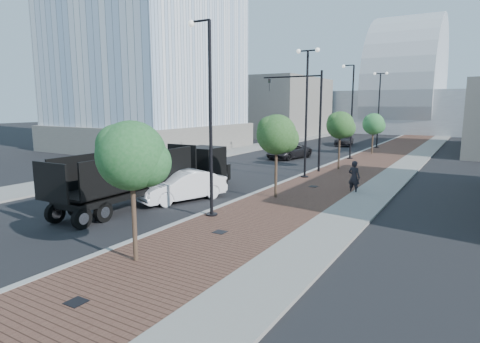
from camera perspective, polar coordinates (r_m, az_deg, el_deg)
The scene contains 24 objects.
sidewalk at distance 46.36m, azimuth 20.79°, elevation 2.27°, with size 7.00×140.00×0.12m, color #4C2D23.
concrete_strip at distance 45.98m, azimuth 24.10°, elevation 2.01°, with size 2.40×140.00×0.13m, color slate.
curb at distance 47.08m, azimuth 16.60°, elevation 2.60°, with size 0.30×140.00×0.14m, color gray.
west_sidewalk at distance 51.77m, azimuth 2.51°, elevation 3.57°, with size 4.00×140.00×0.12m, color slate.
dump_truck at distance 24.56m, azimuth -9.45°, elevation -0.33°, with size 2.47×13.35×2.97m.
white_sedan at distance 22.89m, azimuth -8.28°, elevation -2.03°, with size 1.80×5.15×1.70m, color white.
dark_car_mid at distance 40.85m, azimuth 6.95°, elevation 2.89°, with size 2.47×5.36×1.49m, color black.
dark_car_far at distance 55.64m, azimuth 14.60°, elevation 4.44°, with size 2.21×5.44×1.58m, color black.
pedestrian at distance 25.35m, azimuth 15.92°, elevation -0.79°, with size 0.74×0.49×2.03m, color black.
streetlight_1 at distance 18.85m, azimuth -4.47°, elevation 6.31°, with size 1.44×0.56×9.21m.
streetlight_2 at distance 29.42m, azimuth 9.41°, elevation 8.26°, with size 1.72×0.56×9.28m.
streetlight_3 at distance 40.87m, azimuth 15.46°, elevation 7.68°, with size 1.44×0.56×9.21m.
streetlight_4 at distance 52.50m, azimuth 19.12°, elevation 8.35°, with size 1.72×0.56×9.28m.
traffic_mast at distance 32.54m, azimuth 9.88°, elevation 8.64°, with size 5.09×0.20×8.00m.
tree_0 at distance 13.60m, azimuth -14.99°, elevation 2.14°, with size 2.36×2.30×4.88m.
tree_1 at distance 22.65m, azimuth 5.34°, elevation 5.23°, with size 2.32×2.26×4.86m.
tree_2 at distance 33.87m, azimuth 14.15°, elevation 6.40°, with size 2.30×2.24×4.86m.
tree_3 at distance 45.50m, azimuth 18.51°, elevation 6.42°, with size 2.35×2.29×4.50m.
tower_podium at distance 51.58m, azimuth -12.68°, elevation 4.93°, with size 19.00×19.00×3.00m, color slate.
convention_center at distance 91.37m, azimuth 22.62°, elevation 9.14°, with size 50.00×30.00×50.00m.
commercial_block_nw at distance 72.51m, azimuth 5.17°, elevation 9.13°, with size 14.00×20.00×10.00m, color slate.
utility_cover_0 at distance 12.16m, azimuth -22.27°, elevation -16.81°, with size 0.50×0.50×0.02m, color black.
utility_cover_1 at distance 16.92m, azimuth -2.87°, elevation -8.59°, with size 0.50×0.50×0.02m, color black.
utility_cover_2 at distance 26.49m, azimuth 10.40°, elevation -2.10°, with size 0.50×0.50×0.02m, color black.
Camera 1 is at (11.33, -5.39, 5.37)m, focal length 29.99 mm.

